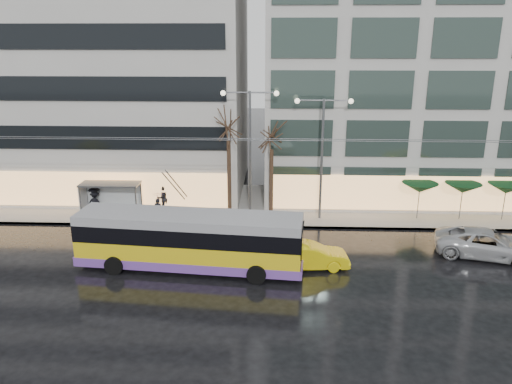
{
  "coord_description": "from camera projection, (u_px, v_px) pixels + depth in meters",
  "views": [
    {
      "loc": [
        3.8,
        -23.14,
        12.58
      ],
      "look_at": [
        2.66,
        5.0,
        3.84
      ],
      "focal_mm": 35.0,
      "sensor_mm": 36.0,
      "label": 1
    }
  ],
  "objects": [
    {
      "name": "ground",
      "position": [
        201.0,
        290.0,
        25.96
      ],
      "size": [
        140.0,
        140.0,
        0.0
      ],
      "primitive_type": "plane",
      "color": "black",
      "rests_on": "ground"
    },
    {
      "name": "sidewalk",
      "position": [
        252.0,
        204.0,
        39.22
      ],
      "size": [
        80.0,
        10.0,
        0.15
      ],
      "primitive_type": "cube",
      "color": "gray",
      "rests_on": "ground"
    },
    {
      "name": "kerb",
      "position": [
        249.0,
        227.0,
        34.49
      ],
      "size": [
        80.0,
        0.1,
        0.15
      ],
      "primitive_type": "cube",
      "color": "slate",
      "rests_on": "ground"
    },
    {
      "name": "building_left",
      "position": [
        39.0,
        56.0,
        41.4
      ],
      "size": [
        34.0,
        14.0,
        22.0
      ],
      "primitive_type": "cube",
      "color": "#AAA8A3",
      "rests_on": "sidewalk"
    },
    {
      "name": "building_right",
      "position": [
        468.0,
        37.0,
        39.6
      ],
      "size": [
        32.0,
        14.0,
        25.0
      ],
      "primitive_type": "cube",
      "color": "#AAA8A3",
      "rests_on": "sidewalk"
    },
    {
      "name": "trolleybus",
      "position": [
        190.0,
        242.0,
        27.97
      ],
      "size": [
        12.87,
        5.51,
        5.88
      ],
      "color": "gold",
      "rests_on": "ground"
    },
    {
      "name": "catenary",
      "position": [
        232.0,
        172.0,
        32.23
      ],
      "size": [
        42.24,
        5.12,
        7.0
      ],
      "color": "#595B60",
      "rests_on": "ground"
    },
    {
      "name": "bus_shelter",
      "position": [
        106.0,
        192.0,
        35.9
      ],
      "size": [
        4.2,
        1.6,
        2.51
      ],
      "color": "#595B60",
      "rests_on": "sidewalk"
    },
    {
      "name": "street_lamp_near",
      "position": [
        250.0,
        137.0,
        34.41
      ],
      "size": [
        3.96,
        0.36,
        9.03
      ],
      "color": "#595B60",
      "rests_on": "sidewalk"
    },
    {
      "name": "street_lamp_far",
      "position": [
        322.0,
        142.0,
        34.3
      ],
      "size": [
        3.96,
        0.36,
        8.53
      ],
      "color": "#595B60",
      "rests_on": "sidewalk"
    },
    {
      "name": "tree_a",
      "position": [
        228.0,
        121.0,
        34.33
      ],
      "size": [
        3.2,
        3.2,
        8.4
      ],
      "color": "black",
      "rests_on": "sidewalk"
    },
    {
      "name": "tree_b",
      "position": [
        272.0,
        131.0,
        34.61
      ],
      "size": [
        3.2,
        3.2,
        7.7
      ],
      "color": "black",
      "rests_on": "sidewalk"
    },
    {
      "name": "parasol_a",
      "position": [
        420.0,
        188.0,
        35.18
      ],
      "size": [
        2.5,
        2.5,
        2.65
      ],
      "color": "#595B60",
      "rests_on": "sidewalk"
    },
    {
      "name": "parasol_b",
      "position": [
        463.0,
        188.0,
        35.07
      ],
      "size": [
        2.5,
        2.5,
        2.65
      ],
      "color": "#595B60",
      "rests_on": "sidewalk"
    },
    {
      "name": "parasol_c",
      "position": [
        506.0,
        189.0,
        34.95
      ],
      "size": [
        2.5,
        2.5,
        2.65
      ],
      "color": "#595B60",
      "rests_on": "sidewalk"
    },
    {
      "name": "taxi_b",
      "position": [
        309.0,
        256.0,
        28.28
      ],
      "size": [
        4.57,
        1.94,
        1.47
      ],
      "primitive_type": "imported",
      "rotation": [
        0.0,
        0.0,
        1.66
      ],
      "color": "yellow",
      "rests_on": "ground"
    },
    {
      "name": "sedan_silver",
      "position": [
        487.0,
        243.0,
        29.76
      ],
      "size": [
        6.44,
        4.18,
        1.65
      ],
      "primitive_type": "imported",
      "rotation": [
        0.0,
        0.0,
        1.31
      ],
      "color": "#A9AAAE",
      "rests_on": "ground"
    },
    {
      "name": "pedestrian_a",
      "position": [
        158.0,
        203.0,
        34.63
      ],
      "size": [
        1.16,
        1.17,
        2.19
      ],
      "color": "black",
      "rests_on": "sidewalk"
    },
    {
      "name": "pedestrian_b",
      "position": [
        163.0,
        198.0,
        37.26
      ],
      "size": [
        1.18,
        1.1,
        1.94
      ],
      "color": "black",
      "rests_on": "sidewalk"
    },
    {
      "name": "pedestrian_c",
      "position": [
        95.0,
        200.0,
        36.26
      ],
      "size": [
        1.26,
        0.94,
        2.11
      ],
      "color": "black",
      "rests_on": "sidewalk"
    }
  ]
}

